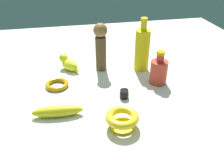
# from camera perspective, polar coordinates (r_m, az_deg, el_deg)

# --- Properties ---
(ground) EXTENTS (2.00, 2.00, 0.00)m
(ground) POSITION_cam_1_polar(r_m,az_deg,el_deg) (1.09, 0.00, -1.93)
(ground) COLOR silver
(cat_figurine) EXTENTS (0.11, 0.12, 0.08)m
(cat_figurine) POSITION_cam_1_polar(r_m,az_deg,el_deg) (1.28, -10.36, 4.87)
(cat_figurine) COLOR yellow
(cat_figurine) RESTS_ON ground
(bottle_tall) EXTENTS (0.07, 0.07, 0.27)m
(bottle_tall) POSITION_cam_1_polar(r_m,az_deg,el_deg) (1.24, 7.18, 8.18)
(bottle_tall) COLOR #D0BE0D
(bottle_tall) RESTS_ON ground
(bottle_short) EXTENTS (0.08, 0.08, 0.16)m
(bottle_short) POSITION_cam_1_polar(r_m,az_deg,el_deg) (1.15, 11.06, 3.04)
(bottle_short) COLOR #B73524
(bottle_short) RESTS_ON ground
(banana) EXTENTS (0.20, 0.06, 0.05)m
(banana) POSITION_cam_1_polar(r_m,az_deg,el_deg) (0.96, -12.84, -6.33)
(banana) COLOR gold
(banana) RESTS_ON ground
(bangle) EXTENTS (0.11, 0.11, 0.02)m
(bangle) POSITION_cam_1_polar(r_m,az_deg,el_deg) (1.15, -12.97, -0.12)
(bangle) COLOR #BC8B0B
(bangle) RESTS_ON ground
(nail_polish_jar) EXTENTS (0.04, 0.04, 0.04)m
(nail_polish_jar) POSITION_cam_1_polar(r_m,az_deg,el_deg) (1.04, 2.92, -2.35)
(nail_polish_jar) COLOR black
(nail_polish_jar) RESTS_ON ground
(bowl) EXTENTS (0.12, 0.12, 0.06)m
(bowl) POSITION_cam_1_polar(r_m,az_deg,el_deg) (0.88, 2.45, -8.24)
(bowl) COLOR yellow
(bowl) RESTS_ON ground
(person_figure_adult) EXTENTS (0.07, 0.07, 0.25)m
(person_figure_adult) POSITION_cam_1_polar(r_m,az_deg,el_deg) (1.22, -2.71, 9.27)
(person_figure_adult) COLOR #4E3C23
(person_figure_adult) RESTS_ON ground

